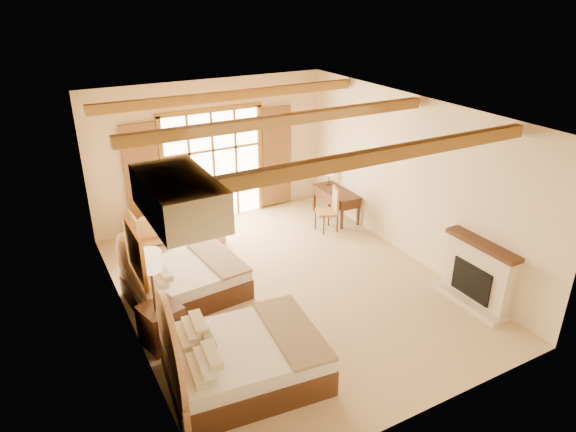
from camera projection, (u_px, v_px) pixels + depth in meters
floor at (286, 286)px, 9.37m from camera, size 7.00×7.00×0.00m
wall_back at (212, 152)px, 11.51m from camera, size 5.50×0.00×5.50m
wall_left at (121, 241)px, 7.51m from camera, size 0.00×7.00×7.00m
wall_right at (411, 179)px, 9.91m from camera, size 0.00×7.00×7.00m
ceiling at (286, 112)px, 8.05m from camera, size 7.00×7.00×0.00m
ceiling_beams at (286, 120)px, 8.10m from camera, size 5.39×4.60×0.18m
french_doors at (214, 167)px, 11.60m from camera, size 3.95×0.08×2.60m
fireplace at (477, 276)px, 8.70m from camera, size 0.46×1.40×1.16m
painting at (136, 253)px, 6.87m from camera, size 0.06×0.95×0.75m
canopy_valance at (178, 197)px, 5.51m from camera, size 0.70×1.40×0.45m
bed_near at (235, 359)px, 6.93m from camera, size 2.23×1.77×1.37m
bed_far at (178, 280)px, 8.84m from camera, size 2.02×1.60×1.25m
nightstand at (162, 326)px, 7.74m from camera, size 0.68×0.68×0.66m
floor_lamp at (150, 267)px, 7.25m from camera, size 0.35×0.35×1.63m
armchair at (151, 225)px, 10.86m from camera, size 0.81×0.83×0.74m
ottoman at (208, 234)px, 10.87m from camera, size 0.70×0.70×0.39m
desk at (336, 203)px, 11.96m from camera, size 0.55×1.27×0.68m
desk_chair at (327, 217)px, 11.37m from camera, size 0.58×0.56×1.00m
desk_lamp at (329, 172)px, 12.07m from camera, size 0.21×0.21×0.41m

